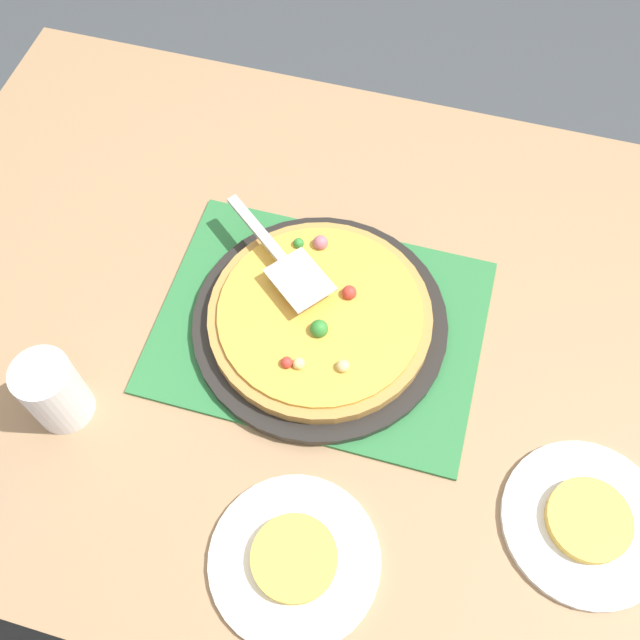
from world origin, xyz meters
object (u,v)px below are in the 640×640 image
Objects in this scene: pizza at (320,316)px; pizza_server at (281,258)px; plate_far_right at (295,560)px; served_slice_left at (589,520)px; served_slice_right at (294,558)px; pizza_pan at (320,322)px; cup_near at (53,391)px; plate_near_left at (586,522)px.

pizza is 0.10m from pizza_server.
plate_far_right is 2.00× the size of served_slice_left.
pizza is at bearing 100.04° from served_slice_right.
served_slice_left is 0.53× the size of pizza_server.
pizza_pan is 0.34m from served_slice_right.
pizza is at bearing 35.68° from cup_near.
plate_near_left is 2.00× the size of served_slice_left.
plate_far_right is at bearing -157.40° from served_slice_left.
pizza is 3.00× the size of served_slice_left.
pizza is at bearing -38.67° from pizza_server.
plate_near_left is 0.38m from served_slice_right.
served_slice_right is at bearing -79.96° from pizza.
pizza_server is at bearing 108.84° from served_slice_right.
served_slice_right reaches higher than pizza_pan.
served_slice_left is at bearing 22.60° from served_slice_right.
pizza_server is (-0.08, 0.06, 0.03)m from pizza.
plate_near_left and plate_far_right have the same top height.
pizza_pan is 1.15× the size of pizza.
pizza_pan is at bearing 155.16° from served_slice_left.
plate_near_left is at bearing 2.55° from cup_near.
cup_near reaches higher than plate_far_right.
served_slice_left is at bearing 2.55° from cup_near.
pizza_server is (-0.08, 0.06, 0.05)m from pizza_pan.
pizza_pan is 0.45m from plate_near_left.
plate_far_right is at bearing -17.18° from cup_near.
plate_far_right is at bearing 180.00° from served_slice_right.
pizza_pan is 1.84× the size of pizza_server.
served_slice_left is (0.35, 0.15, 0.01)m from plate_far_right.
served_slice_left is 1.00× the size of served_slice_right.
pizza_server is at bearing 141.34° from pizza_pan.
served_slice_left and served_slice_right have the same top height.
plate_far_right is at bearing -157.40° from plate_near_left.
cup_near is 0.37m from pizza_server.
cup_near reaches higher than pizza_server.
cup_near reaches higher than served_slice_right.
cup_near is (-0.37, 0.11, 0.04)m from served_slice_right.
served_slice_right is (-0.35, -0.15, 0.00)m from served_slice_left.
cup_near is (-0.31, -0.22, 0.03)m from pizza.
served_slice_left is (0.41, -0.19, -0.02)m from pizza.
plate_far_right is 1.07× the size of pizza_server.
plate_near_left is 0.55m from pizza_server.
served_slice_left is at bearing 22.60° from plate_far_right.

